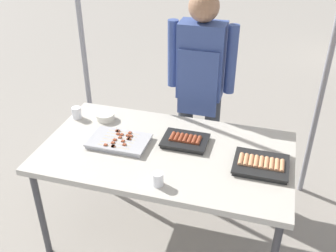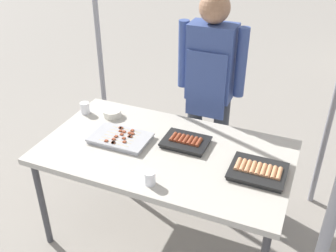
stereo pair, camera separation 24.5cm
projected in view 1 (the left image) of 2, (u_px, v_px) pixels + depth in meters
ground_plane at (166, 233)px, 2.88m from camera, size 18.00×18.00×0.00m
stall_table at (166, 157)px, 2.52m from camera, size 1.60×0.90×0.75m
tray_grilled_sausages at (185, 141)px, 2.55m from camera, size 0.30×0.22×0.05m
tray_meat_skewers at (119, 141)px, 2.55m from camera, size 0.39×0.25×0.04m
tray_pork_links at (261, 165)px, 2.32m from camera, size 0.32×0.27×0.05m
condiment_bowl at (105, 116)px, 2.81m from camera, size 0.13×0.13×0.05m
drink_cup_near_edge at (158, 179)px, 2.18m from camera, size 0.06×0.06×0.08m
drink_cup_by_wok at (77, 113)px, 2.82m from camera, size 0.07×0.07×0.08m
vendor_woman at (200, 79)px, 2.96m from camera, size 0.52×0.23×1.60m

